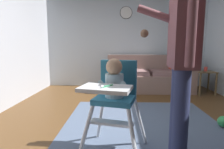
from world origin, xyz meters
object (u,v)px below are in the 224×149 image
object	(u,v)px
couch	(148,77)
sippy_cup	(206,69)
adult_standing	(181,59)
wall_clock	(126,13)
high_chair	(115,89)
toy_ball	(223,122)
side_table	(205,77)

from	to	relation	value
couch	sippy_cup	xyz separation A→B (m)	(1.20, -0.37, 0.24)
adult_standing	wall_clock	xyz separation A→B (m)	(-0.35, 3.36, 1.00)
sippy_cup	wall_clock	xyz separation A→B (m)	(-1.76, 0.85, 1.38)
high_chair	toy_ball	size ratio (longest dim) A/B	6.42
adult_standing	couch	bearing A→B (deg)	-87.85
toy_ball	sippy_cup	world-z (taller)	sippy_cup
adult_standing	wall_clock	bearing A→B (deg)	-77.91
side_table	sippy_cup	bearing A→B (deg)	0.00
couch	toy_ball	size ratio (longest dim) A/B	13.77
toy_ball	couch	bearing A→B (deg)	106.57
adult_standing	toy_ball	distance (m)	1.41
couch	adult_standing	size ratio (longest dim) A/B	1.22
couch	adult_standing	world-z (taller)	adult_standing
toy_ball	sippy_cup	xyz separation A→B (m)	(0.56, 1.79, 0.50)
adult_standing	wall_clock	world-z (taller)	wall_clock
toy_ball	sippy_cup	bearing A→B (deg)	72.55
couch	high_chair	distance (m)	2.94
high_chair	toy_ball	world-z (taller)	high_chair
high_chair	wall_clock	xyz separation A→B (m)	(0.23, 3.30, 1.29)
adult_standing	side_table	size ratio (longest dim) A/B	3.20
couch	high_chair	bearing A→B (deg)	-15.56
toy_ball	wall_clock	xyz separation A→B (m)	(-1.19, 2.63, 1.87)
high_chair	sippy_cup	size ratio (longest dim) A/B	9.49
adult_standing	toy_ball	size ratio (longest dim) A/B	11.25
couch	toy_ball	xyz separation A→B (m)	(0.64, -2.16, -0.26)
couch	side_table	world-z (taller)	couch
couch	side_table	xyz separation A→B (m)	(1.20, -0.37, 0.05)
high_chair	toy_ball	xyz separation A→B (m)	(1.43, 0.66, -0.58)
side_table	toy_ball	bearing A→B (deg)	-107.29
adult_standing	sippy_cup	distance (m)	2.90
sippy_cup	high_chair	bearing A→B (deg)	-129.07
toy_ball	side_table	world-z (taller)	side_table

